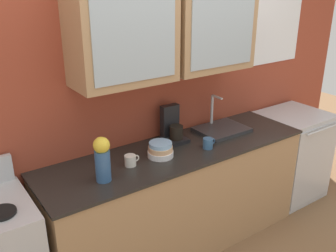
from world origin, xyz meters
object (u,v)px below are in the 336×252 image
Objects in this scene: bowl_stack at (160,150)px; sink_faucet at (221,128)px; cup_near_sink at (208,143)px; dishwasher at (290,155)px; coffee_maker at (173,128)px; cup_near_bowls at (131,160)px; vase at (102,158)px.

sink_faucet is at bearing 8.63° from bowl_stack.
bowl_stack is (-0.71, -0.11, 0.03)m from sink_faucet.
sink_faucet reaches higher than cup_near_sink.
coffee_maker is at bearing 172.37° from dishwasher.
sink_faucet is 3.70× the size of cup_near_bowls.
cup_near_bowls is 0.13× the size of dishwasher.
bowl_stack is 0.52m from vase.
sink_faucet reaches higher than bowl_stack.
coffee_maker reaches higher than cup_near_bowls.
cup_near_bowls is at bearing -173.64° from sink_faucet.
cup_near_bowls is (-0.26, -0.00, -0.01)m from bowl_stack.
coffee_maker is at bearing 37.74° from bowl_stack.
dishwasher is at bearing 4.98° from cup_near_sink.
dishwasher is at bearing 2.52° from vase.
vase reaches higher than bowl_stack.
cup_near_sink is (0.89, -0.01, -0.12)m from vase.
cup_near_bowls is at bearing 171.61° from cup_near_sink.
bowl_stack is at bearing 9.09° from vase.
cup_near_sink is at bearing -0.87° from vase.
cup_near_sink is 0.98× the size of cup_near_bowls.
bowl_stack is at bearing 166.19° from cup_near_sink.
bowl_stack is at bearing -179.58° from dishwasher.
bowl_stack reaches higher than dishwasher.
vase is 0.80m from coffee_maker.
vase is 0.90m from cup_near_sink.
coffee_maker reaches higher than bowl_stack.
coffee_maker is at bearing 19.93° from vase.
vase is 0.29m from cup_near_bowls.
vase is (-0.51, -0.08, 0.11)m from bowl_stack.
sink_faucet is at bearing 6.36° from cup_near_bowls.
dishwasher is at bearing 0.42° from bowl_stack.
vase reaches higher than cup_near_sink.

